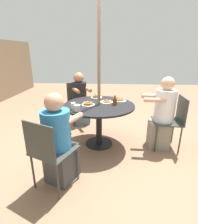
# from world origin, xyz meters

# --- Properties ---
(ground_plane) EXTENTS (12.00, 12.00, 0.00)m
(ground_plane) POSITION_xyz_m (0.00, 0.00, 0.00)
(ground_plane) COLOR #8C664C
(patio_table) EXTENTS (1.17, 1.17, 0.73)m
(patio_table) POSITION_xyz_m (0.00, 0.00, 0.61)
(patio_table) COLOR black
(patio_table) RESTS_ON ground
(umbrella_pole) EXTENTS (0.05, 0.05, 2.26)m
(umbrella_pole) POSITION_xyz_m (0.00, 0.00, 1.13)
(umbrella_pole) COLOR #846B4C
(umbrella_pole) RESTS_ON ground
(patio_chair_north) EXTENTS (0.59, 0.59, 0.88)m
(patio_chair_north) POSITION_xyz_m (1.06, 0.56, 0.52)
(patio_chair_north) COLOR #333833
(patio_chair_north) RESTS_ON ground
(diner_north) EXTENTS (0.57, 0.50, 1.14)m
(diner_north) POSITION_xyz_m (0.91, 0.48, 0.53)
(diner_north) COLOR slate
(diner_north) RESTS_ON ground
(patio_chair_east) EXTENTS (0.57, 0.57, 0.88)m
(patio_chair_east) POSITION_xyz_m (-1.10, 0.48, 0.52)
(patio_chair_east) COLOR #333833
(patio_chair_east) RESTS_ON ground
(diner_east) EXTENTS (0.53, 0.48, 1.14)m
(diner_east) POSITION_xyz_m (-0.94, 0.42, 0.52)
(diner_east) COLOR #3D3D42
(diner_east) RESTS_ON ground
(patio_chair_south) EXTENTS (0.45, 0.45, 0.88)m
(patio_chair_south) POSITION_xyz_m (-0.03, -1.20, 0.52)
(patio_chair_south) COLOR #333833
(patio_chair_south) RESTS_ON ground
(diner_south) EXTENTS (0.33, 0.52, 1.20)m
(diner_south) POSITION_xyz_m (-0.03, -1.03, 0.56)
(diner_south) COLOR gray
(diner_south) RESTS_ON ground
(pancake_plate_a) EXTENTS (0.21, 0.21, 0.05)m
(pancake_plate_a) POSITION_xyz_m (0.24, -0.36, 0.74)
(pancake_plate_a) COLOR white
(pancake_plate_a) RESTS_ON patio_table
(pancake_plate_b) EXTENTS (0.21, 0.21, 0.06)m
(pancake_plate_b) POSITION_xyz_m (-0.06, 0.17, 0.75)
(pancake_plate_b) COLOR white
(pancake_plate_b) RESTS_ON patio_table
(pancake_plate_c) EXTENTS (0.21, 0.21, 0.07)m
(pancake_plate_c) POSITION_xyz_m (0.43, 0.08, 0.75)
(pancake_plate_c) COLOR white
(pancake_plate_c) RESTS_ON patio_table
(pancake_plate_d) EXTENTS (0.21, 0.21, 0.05)m
(pancake_plate_d) POSITION_xyz_m (0.12, -0.12, 0.74)
(pancake_plate_d) COLOR white
(pancake_plate_d) RESTS_ON patio_table
(syrup_bottle) EXTENTS (0.09, 0.07, 0.16)m
(syrup_bottle) POSITION_xyz_m (-0.00, -0.26, 0.79)
(syrup_bottle) COLOR brown
(syrup_bottle) RESTS_ON patio_table
(coffee_cup) EXTENTS (0.09, 0.09, 0.10)m
(coffee_cup) POSITION_xyz_m (-0.37, 0.29, 0.78)
(coffee_cup) COLOR beige
(coffee_cup) RESTS_ON patio_table
(drinking_glass_a) EXTENTS (0.07, 0.07, 0.10)m
(drinking_glass_a) POSITION_xyz_m (-0.27, 0.37, 0.78)
(drinking_glass_a) COLOR silver
(drinking_glass_a) RESTS_ON patio_table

